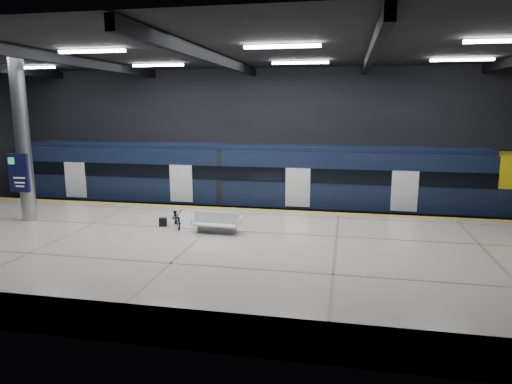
# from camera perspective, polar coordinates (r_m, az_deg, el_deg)

# --- Properties ---
(ground) EXTENTS (30.00, 30.00, 0.00)m
(ground) POSITION_cam_1_polar(r_m,az_deg,el_deg) (19.45, -4.99, -7.04)
(ground) COLOR black
(ground) RESTS_ON ground
(room_shell) EXTENTS (30.10, 16.10, 8.05)m
(room_shell) POSITION_cam_1_polar(r_m,az_deg,el_deg) (18.53, -5.29, 10.05)
(room_shell) COLOR black
(room_shell) RESTS_ON ground
(platform) EXTENTS (30.00, 11.00, 1.10)m
(platform) POSITION_cam_1_polar(r_m,az_deg,el_deg) (17.02, -7.39, -7.77)
(platform) COLOR beige
(platform) RESTS_ON ground
(safety_strip) EXTENTS (30.00, 0.40, 0.01)m
(safety_strip) POSITION_cam_1_polar(r_m,az_deg,el_deg) (21.72, -3.02, -2.10)
(safety_strip) COLOR gold
(safety_strip) RESTS_ON platform
(rails) EXTENTS (30.00, 1.52, 0.16)m
(rails) POSITION_cam_1_polar(r_m,az_deg,el_deg) (24.56, -1.41, -3.03)
(rails) COLOR gray
(rails) RESTS_ON ground
(train) EXTENTS (29.40, 2.84, 3.79)m
(train) POSITION_cam_1_polar(r_m,az_deg,el_deg) (23.84, 2.72, 1.39)
(train) COLOR black
(train) RESTS_ON ground
(bench) EXTENTS (1.90, 0.87, 0.82)m
(bench) POSITION_cam_1_polar(r_m,az_deg,el_deg) (17.68, -4.90, -4.17)
(bench) COLOR #595B60
(bench) RESTS_ON platform
(bicycle) EXTENTS (1.23, 1.62, 0.82)m
(bicycle) POSITION_cam_1_polar(r_m,az_deg,el_deg) (18.65, -9.88, -3.13)
(bicycle) COLOR #99999E
(bicycle) RESTS_ON platform
(pannier_bag) EXTENTS (0.33, 0.25, 0.35)m
(pannier_bag) POSITION_cam_1_polar(r_m,az_deg,el_deg) (18.93, -11.55, -3.71)
(pannier_bag) COLOR black
(pannier_bag) RESTS_ON platform
(info_column) EXTENTS (0.90, 0.78, 6.90)m
(info_column) POSITION_cam_1_polar(r_m,az_deg,el_deg) (21.40, -27.17, 5.64)
(info_column) COLOR #9EA0A5
(info_column) RESTS_ON platform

